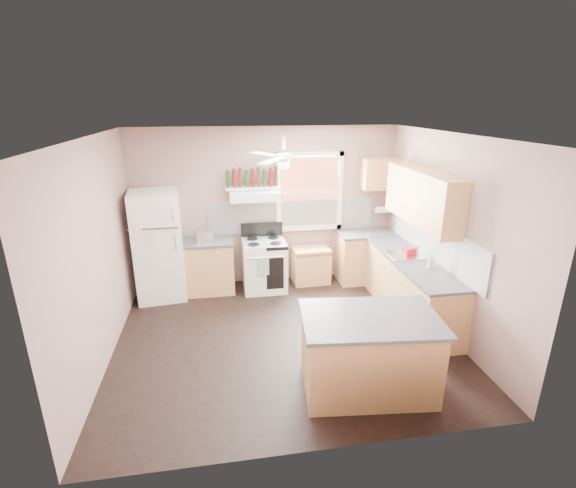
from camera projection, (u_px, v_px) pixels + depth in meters
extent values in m
plane|color=black|center=(284.00, 337.00, 5.75)|extent=(4.50, 4.50, 0.00)
plane|color=white|center=(284.00, 136.00, 4.87)|extent=(4.50, 4.50, 0.00)
cube|color=#896962|center=(266.00, 207.00, 7.20)|extent=(4.50, 0.05, 2.70)
cube|color=#896962|center=(449.00, 236.00, 5.66)|extent=(0.05, 4.00, 2.70)
cube|color=#896962|center=(95.00, 255.00, 4.96)|extent=(0.05, 4.00, 2.70)
cube|color=white|center=(292.00, 216.00, 7.29)|extent=(2.90, 0.03, 0.55)
cube|color=white|center=(434.00, 241.00, 5.99)|extent=(0.03, 2.60, 0.55)
cube|color=brown|center=(309.00, 192.00, 7.19)|extent=(1.00, 0.02, 1.20)
cube|color=white|center=(309.00, 192.00, 7.17)|extent=(1.16, 0.07, 1.36)
cube|color=white|center=(158.00, 246.00, 6.68)|extent=(0.83, 0.81, 1.77)
cube|color=tan|center=(207.00, 267.00, 7.03)|extent=(0.90, 0.60, 0.86)
cube|color=#414143|center=(205.00, 242.00, 6.88)|extent=(0.92, 0.62, 0.04)
cube|color=silver|center=(204.00, 236.00, 6.81)|extent=(0.31, 0.23, 0.18)
cube|color=white|center=(264.00, 265.00, 7.10)|extent=(0.72, 0.64, 0.86)
cube|color=white|center=(254.00, 195.00, 6.82)|extent=(0.78, 0.50, 0.14)
cube|color=white|center=(253.00, 188.00, 6.90)|extent=(0.90, 0.26, 0.03)
cube|color=tan|center=(311.00, 265.00, 7.39)|extent=(0.66, 0.46, 0.64)
cube|color=tan|center=(366.00, 257.00, 7.46)|extent=(1.00, 0.60, 0.86)
cube|color=tan|center=(411.00, 289.00, 6.19)|extent=(0.60, 2.20, 0.86)
cube|color=#414143|center=(368.00, 233.00, 7.32)|extent=(1.02, 0.62, 0.04)
cube|color=#414143|center=(413.00, 261.00, 6.04)|extent=(0.62, 2.22, 0.04)
cube|color=silver|center=(407.00, 256.00, 6.22)|extent=(0.55, 0.45, 0.03)
cylinder|color=silver|center=(418.00, 250.00, 6.22)|extent=(0.03, 0.03, 0.14)
cube|color=tan|center=(422.00, 197.00, 5.96)|extent=(0.33, 1.80, 0.76)
cube|color=tan|center=(380.00, 174.00, 7.14)|extent=(0.60, 0.33, 0.52)
cylinder|color=white|center=(383.00, 210.00, 7.40)|extent=(0.26, 0.12, 0.12)
cube|color=tan|center=(368.00, 355.00, 4.60)|extent=(1.48, 1.02, 0.86)
cube|color=#414143|center=(371.00, 319.00, 4.45)|extent=(1.57, 1.11, 0.04)
cylinder|color=white|center=(284.00, 157.00, 4.95)|extent=(0.20, 0.20, 0.08)
imported|color=silver|center=(431.00, 261.00, 5.72)|extent=(0.10, 0.11, 0.21)
cube|color=red|center=(409.00, 251.00, 6.24)|extent=(0.21, 0.16, 0.10)
cylinder|color=#143819|center=(228.00, 179.00, 6.78)|extent=(0.06, 0.06, 0.27)
cylinder|color=#590F0F|center=(234.00, 179.00, 6.80)|extent=(0.06, 0.06, 0.29)
cylinder|color=#3F230F|center=(240.00, 178.00, 6.81)|extent=(0.06, 0.06, 0.31)
cylinder|color=#143819|center=(247.00, 179.00, 6.83)|extent=(0.06, 0.06, 0.27)
cylinder|color=#590F0F|center=(253.00, 178.00, 6.84)|extent=(0.06, 0.06, 0.29)
cylinder|color=#3F230F|center=(259.00, 177.00, 6.86)|extent=(0.06, 0.06, 0.31)
cylinder|color=#143819|center=(265.00, 178.00, 6.88)|extent=(0.06, 0.06, 0.27)
cylinder|color=#590F0F|center=(271.00, 178.00, 6.89)|extent=(0.06, 0.06, 0.29)
cylinder|color=#3F230F|center=(277.00, 177.00, 6.90)|extent=(0.06, 0.06, 0.31)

